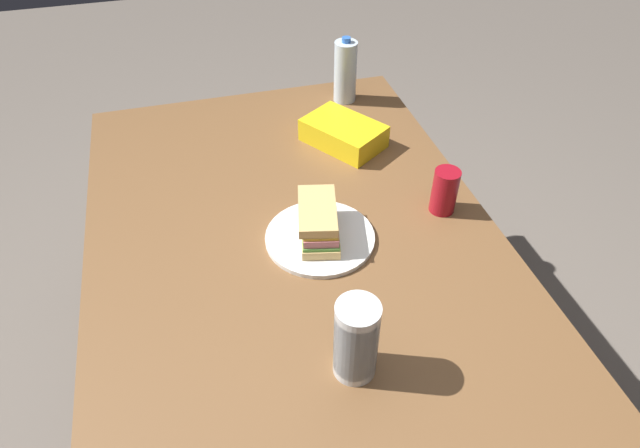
% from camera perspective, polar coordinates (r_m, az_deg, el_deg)
% --- Properties ---
extents(ground_plane, '(8.00, 8.00, 0.00)m').
position_cam_1_polar(ground_plane, '(1.88, -1.03, -20.09)').
color(ground_plane, '#70665B').
extents(dining_table, '(1.71, 1.00, 0.73)m').
position_cam_1_polar(dining_table, '(1.34, -1.36, -7.05)').
color(dining_table, brown).
rests_on(dining_table, ground_plane).
extents(paper_plate, '(0.27, 0.27, 0.01)m').
position_cam_1_polar(paper_plate, '(1.35, 0.00, -1.39)').
color(paper_plate, white).
rests_on(paper_plate, dining_table).
extents(sandwich, '(0.20, 0.13, 0.08)m').
position_cam_1_polar(sandwich, '(1.32, -0.09, 0.20)').
color(sandwich, '#DBB26B').
rests_on(sandwich, paper_plate).
extents(soda_can_red, '(0.07, 0.07, 0.12)m').
position_cam_1_polar(soda_can_red, '(1.44, 12.75, 3.34)').
color(soda_can_red, maroon).
rests_on(soda_can_red, dining_table).
extents(chip_bag, '(0.27, 0.25, 0.07)m').
position_cam_1_polar(chip_bag, '(1.67, 2.44, 9.34)').
color(chip_bag, yellow).
rests_on(chip_bag, dining_table).
extents(water_bottle_tall, '(0.07, 0.07, 0.22)m').
position_cam_1_polar(water_bottle_tall, '(1.87, 2.63, 15.46)').
color(water_bottle_tall, silver).
rests_on(water_bottle_tall, dining_table).
extents(plastic_cup_stack, '(0.08, 0.08, 0.18)m').
position_cam_1_polar(plastic_cup_stack, '(1.04, 3.75, -11.86)').
color(plastic_cup_stack, silver).
rests_on(plastic_cup_stack, dining_table).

